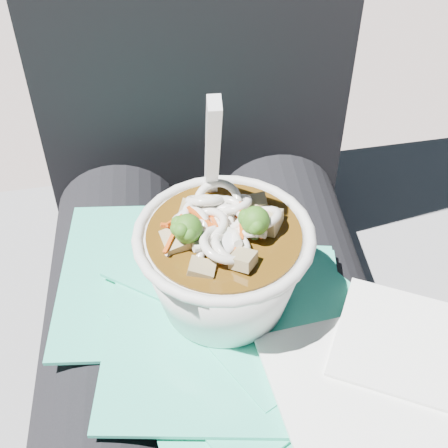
{
  "coord_description": "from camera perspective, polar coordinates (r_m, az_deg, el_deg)",
  "views": [
    {
      "loc": [
        -0.03,
        -0.35,
        1.02
      ],
      "look_at": [
        0.01,
        0.01,
        0.69
      ],
      "focal_mm": 50.0,
      "sensor_mm": 36.0,
      "label": 1
    }
  ],
  "objects": [
    {
      "name": "stone_ledge",
      "position": [
        0.95,
        -1.48,
        -15.04
      ],
      "size": [
        1.04,
        0.59,
        0.44
      ],
      "primitive_type": "cube",
      "rotation": [
        0.0,
        0.0,
        0.09
      ],
      "color": "slate",
      "rests_on": "ground"
    },
    {
      "name": "person_body",
      "position": [
        0.65,
        -1.56,
        -4.54
      ],
      "size": [
        0.34,
        0.94,
        0.98
      ],
      "color": "black",
      "rests_on": "ground"
    },
    {
      "name": "udon_bowl",
      "position": [
        0.51,
        -0.06,
        -3.13
      ],
      "size": [
        0.18,
        0.18,
        0.2
      ],
      "color": "white",
      "rests_on": "plastic_bag"
    },
    {
      "name": "napkins",
      "position": [
        0.52,
        13.81,
        -13.2
      ],
      "size": [
        0.19,
        0.19,
        0.01
      ],
      "color": "white",
      "rests_on": "plastic_bag"
    },
    {
      "name": "plastic_bag",
      "position": [
        0.55,
        0.03,
        -8.56
      ],
      "size": [
        0.31,
        0.34,
        0.02
      ],
      "color": "#2FC7A2",
      "rests_on": "lap"
    },
    {
      "name": "lap",
      "position": [
        0.62,
        -0.79,
        -12.68
      ],
      "size": [
        0.34,
        0.48,
        0.15
      ],
      "color": "black",
      "rests_on": "stone_ledge"
    }
  ]
}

